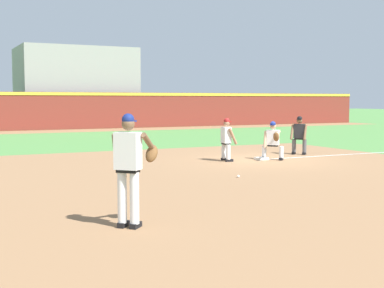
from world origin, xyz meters
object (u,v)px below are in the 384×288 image
(baserunner, at_px, (227,138))
(umpire, at_px, (299,134))
(baseball, at_px, (238,176))
(first_base_bag, at_px, (261,159))
(first_baseman, at_px, (273,139))
(pitcher, at_px, (130,163))

(baserunner, height_order, umpire, same)
(baseball, bearing_deg, first_base_bag, 48.39)
(baseball, height_order, first_baseman, first_baseman)
(pitcher, bearing_deg, first_baseman, 42.45)
(first_base_bag, distance_m, baserunner, 1.50)
(baserunner, bearing_deg, umpire, 10.95)
(first_base_bag, height_order, baserunner, baserunner)
(baserunner, bearing_deg, first_base_bag, -7.85)
(first_baseman, relative_size, baserunner, 0.92)
(first_base_bag, xyz_separation_m, pitcher, (-7.41, -7.31, 1.01))
(first_base_bag, xyz_separation_m, baserunner, (-1.29, 0.18, 0.75))
(first_baseman, distance_m, umpire, 2.30)
(baseball, bearing_deg, pitcher, -138.17)
(baseball, distance_m, umpire, 6.72)
(first_baseman, xyz_separation_m, baserunner, (-1.58, 0.44, 0.06))
(pitcher, relative_size, first_baseman, 1.39)
(pitcher, height_order, baserunner, pitcher)
(umpire, bearing_deg, first_baseman, -150.37)
(first_base_bag, relative_size, first_baseman, 0.28)
(pitcher, xyz_separation_m, umpire, (9.70, 8.18, -0.27))
(first_base_bag, distance_m, first_baseman, 0.79)
(baseball, relative_size, pitcher, 0.04)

